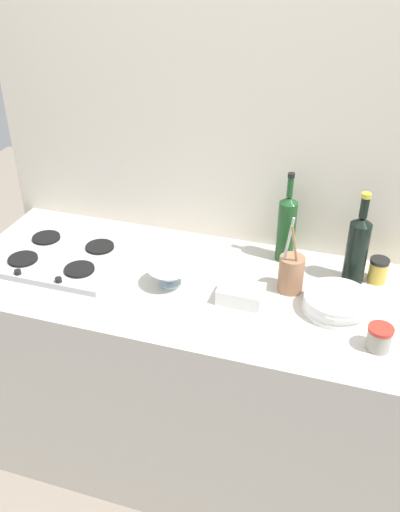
# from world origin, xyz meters

# --- Properties ---
(ground_plane) EXTENTS (6.00, 6.00, 0.00)m
(ground_plane) POSITION_xyz_m (0.00, 0.00, 0.00)
(ground_plane) COLOR gray
(ground_plane) RESTS_ON ground
(counter_block) EXTENTS (1.80, 0.70, 0.90)m
(counter_block) POSITION_xyz_m (0.00, 0.00, 0.45)
(counter_block) COLOR beige
(counter_block) RESTS_ON ground
(backsplash_panel) EXTENTS (1.90, 0.06, 2.35)m
(backsplash_panel) POSITION_xyz_m (0.00, 0.38, 1.17)
(backsplash_panel) COLOR beige
(backsplash_panel) RESTS_ON ground
(stovetop_hob) EXTENTS (0.47, 0.37, 0.04)m
(stovetop_hob) POSITION_xyz_m (-0.55, 0.00, 0.91)
(stovetop_hob) COLOR #B2B2B7
(stovetop_hob) RESTS_ON counter_block
(plate_stack) EXTENTS (0.23, 0.23, 0.06)m
(plate_stack) POSITION_xyz_m (0.48, -0.01, 0.93)
(plate_stack) COLOR white
(plate_stack) RESTS_ON counter_block
(wine_bottle_leftmost) EXTENTS (0.08, 0.08, 0.35)m
(wine_bottle_leftmost) POSITION_xyz_m (0.52, 0.19, 1.04)
(wine_bottle_leftmost) COLOR black
(wine_bottle_leftmost) RESTS_ON counter_block
(wine_bottle_mid_left) EXTENTS (0.07, 0.07, 0.35)m
(wine_bottle_mid_left) POSITION_xyz_m (0.25, 0.27, 1.04)
(wine_bottle_mid_left) COLOR #19471E
(wine_bottle_mid_left) RESTS_ON counter_block
(mixing_bowl) EXTENTS (0.16, 0.16, 0.07)m
(mixing_bowl) POSITION_xyz_m (-0.10, -0.04, 0.94)
(mixing_bowl) COLOR silver
(mixing_bowl) RESTS_ON counter_block
(butter_dish) EXTENTS (0.15, 0.11, 0.06)m
(butter_dish) POSITION_xyz_m (0.16, -0.05, 0.93)
(butter_dish) COLOR white
(butter_dish) RESTS_ON counter_block
(utensil_crock) EXTENTS (0.09, 0.09, 0.30)m
(utensil_crock) POSITION_xyz_m (0.31, 0.06, 0.97)
(utensil_crock) COLOR #996B4C
(utensil_crock) RESTS_ON counter_block
(condiment_jar_front) EXTENTS (0.07, 0.07, 0.09)m
(condiment_jar_front) POSITION_xyz_m (0.60, 0.21, 0.95)
(condiment_jar_front) COLOR gold
(condiment_jar_front) RESTS_ON counter_block
(condiment_jar_rear) EXTENTS (0.08, 0.08, 0.08)m
(condiment_jar_rear) POSITION_xyz_m (0.62, -0.16, 0.94)
(condiment_jar_rear) COLOR #9E998C
(condiment_jar_rear) RESTS_ON counter_block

